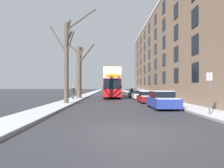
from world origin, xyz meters
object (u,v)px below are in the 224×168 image
object	(u,v)px
parked_car_1	(147,97)
pedestrian_left_sidewalk	(73,93)
double_decker_bus	(112,82)
street_sign_post	(209,91)
parked_car_2	(139,95)
parked_car_0	(162,100)
bare_tree_left_0	(67,58)
parked_car_3	(135,93)
bare_tree_left_1	(79,71)

from	to	relation	value
parked_car_1	pedestrian_left_sidewalk	distance (m)	9.73
double_decker_bus	parked_car_1	size ratio (longest dim) A/B	2.41
parked_car_1	street_sign_post	size ratio (longest dim) A/B	1.70
parked_car_1	parked_car_2	bearing A→B (deg)	90.00
street_sign_post	pedestrian_left_sidewalk	bearing A→B (deg)	122.69
parked_car_2	street_sign_post	bearing A→B (deg)	-85.55
parked_car_0	parked_car_2	bearing A→B (deg)	90.00
bare_tree_left_0	parked_car_0	size ratio (longest dim) A/B	2.08
parked_car_2	pedestrian_left_sidewalk	xyz separation A→B (m)	(-8.77, -2.00, 0.36)
parked_car_1	parked_car_3	world-z (taller)	parked_car_3
bare_tree_left_1	parked_car_0	size ratio (longest dim) A/B	1.74
bare_tree_left_1	parked_car_0	distance (m)	16.60
parked_car_2	pedestrian_left_sidewalk	distance (m)	9.01
bare_tree_left_0	parked_car_1	world-z (taller)	bare_tree_left_0
parked_car_0	street_sign_post	bearing A→B (deg)	-74.84
parked_car_1	pedestrian_left_sidewalk	size ratio (longest dim) A/B	2.43
parked_car_0	street_sign_post	xyz separation A→B (m)	(1.39, -5.12, 0.80)
double_decker_bus	parked_car_1	xyz separation A→B (m)	(3.73, -10.21, -1.89)
parked_car_3	pedestrian_left_sidewalk	xyz separation A→B (m)	(-8.77, -7.20, 0.31)
bare_tree_left_0	parked_car_0	distance (m)	9.86
bare_tree_left_0	double_decker_bus	world-z (taller)	bare_tree_left_0
double_decker_bus	street_sign_post	bearing A→B (deg)	-76.80
pedestrian_left_sidewalk	bare_tree_left_1	bearing A→B (deg)	139.99
parked_car_2	street_sign_post	world-z (taller)	street_sign_post
double_decker_bus	parked_car_3	xyz separation A→B (m)	(3.73, 1.19, -1.84)
parked_car_2	parked_car_1	bearing A→B (deg)	-90.00
bare_tree_left_0	parked_car_1	bearing A→B (deg)	18.05
pedestrian_left_sidewalk	bare_tree_left_0	bearing A→B (deg)	-29.46
bare_tree_left_0	parked_car_3	world-z (taller)	bare_tree_left_0
pedestrian_left_sidewalk	street_sign_post	distance (m)	18.82
bare_tree_left_1	street_sign_post	xyz separation A→B (m)	(9.81, -19.03, -2.55)
bare_tree_left_1	parked_car_2	size ratio (longest dim) A/B	1.94
parked_car_1	parked_car_3	distance (m)	11.40
bare_tree_left_0	double_decker_bus	xyz separation A→B (m)	(4.52, 12.90, -1.96)
parked_car_0	parked_car_1	world-z (taller)	parked_car_0
parked_car_1	parked_car_2	distance (m)	6.21
parked_car_1	double_decker_bus	bearing A→B (deg)	110.08
parked_car_3	double_decker_bus	bearing A→B (deg)	-162.28
parked_car_0	parked_car_1	distance (m)	6.51
bare_tree_left_0	bare_tree_left_1	world-z (taller)	bare_tree_left_0
parked_car_2	street_sign_post	xyz separation A→B (m)	(1.39, -17.83, 0.84)
parked_car_3	bare_tree_left_0	bearing A→B (deg)	-120.36
pedestrian_left_sidewalk	parked_car_3	bearing A→B (deg)	95.64
parked_car_1	street_sign_post	distance (m)	11.74
bare_tree_left_0	parked_car_2	distance (m)	12.73
parked_car_2	parked_car_3	size ratio (longest dim) A/B	0.98
double_decker_bus	bare_tree_left_0	bearing A→B (deg)	-109.32
bare_tree_left_0	parked_car_2	world-z (taller)	bare_tree_left_0
parked_car_3	parked_car_1	bearing A→B (deg)	-90.00
parked_car_1	parked_car_3	size ratio (longest dim) A/B	1.05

